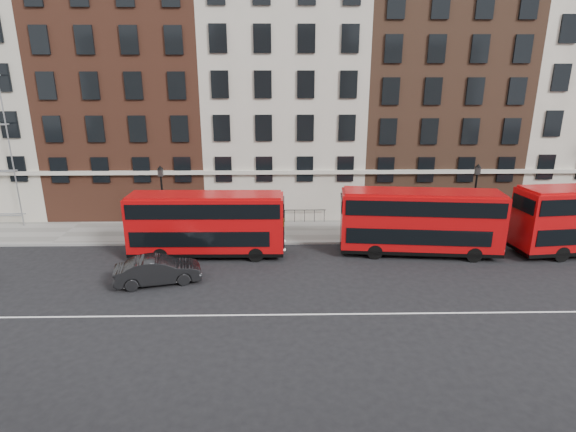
{
  "coord_description": "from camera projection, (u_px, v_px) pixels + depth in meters",
  "views": [
    {
      "loc": [
        -0.42,
        -21.92,
        11.27
      ],
      "look_at": [
        0.11,
        5.0,
        3.0
      ],
      "focal_mm": 28.0,
      "sensor_mm": 36.0,
      "label": 1
    }
  ],
  "objects": [
    {
      "name": "building_terrace",
      "position": [
        280.0,
        91.0,
        38.34
      ],
      "size": [
        64.0,
        11.95,
        22.0
      ],
      "color": "beige",
      "rests_on": "ground"
    },
    {
      "name": "bus_b",
      "position": [
        206.0,
        223.0,
        29.16
      ],
      "size": [
        10.08,
        2.56,
        4.22
      ],
      "rotation": [
        0.0,
        0.0,
        -0.01
      ],
      "color": "#B8090B",
      "rests_on": "ground"
    },
    {
      "name": "car_front",
      "position": [
        158.0,
        270.0,
        25.61
      ],
      "size": [
        5.05,
        2.82,
        1.58
      ],
      "primitive_type": "imported",
      "rotation": [
        0.0,
        0.0,
        1.83
      ],
      "color": "black",
      "rests_on": "ground"
    },
    {
      "name": "pavement",
      "position": [
        285.0,
        231.0,
        34.28
      ],
      "size": [
        80.0,
        5.0,
        0.15
      ],
      "primitive_type": "cube",
      "color": "gray",
      "rests_on": "ground"
    },
    {
      "name": "lamp_post_right",
      "position": [
        474.0,
        197.0,
        32.48
      ],
      "size": [
        0.44,
        0.44,
        5.33
      ],
      "color": "black",
      "rests_on": "pavement"
    },
    {
      "name": "lamp_post_left",
      "position": [
        163.0,
        199.0,
        31.87
      ],
      "size": [
        0.44,
        0.44,
        5.33
      ],
      "color": "black",
      "rests_on": "pavement"
    },
    {
      "name": "road_centre_line",
      "position": [
        289.0,
        315.0,
        22.35
      ],
      "size": [
        70.0,
        0.12,
        0.01
      ],
      "primitive_type": "cube",
      "color": "white",
      "rests_on": "ground"
    },
    {
      "name": "kerb",
      "position": [
        286.0,
        243.0,
        31.89
      ],
      "size": [
        80.0,
        0.3,
        0.16
      ],
      "primitive_type": "cube",
      "color": "gray",
      "rests_on": "ground"
    },
    {
      "name": "bus_c",
      "position": [
        420.0,
        221.0,
        29.41
      ],
      "size": [
        10.54,
        3.52,
        4.35
      ],
      "rotation": [
        0.0,
        0.0,
        -0.1
      ],
      "color": "#B8090B",
      "rests_on": "ground"
    },
    {
      "name": "ground",
      "position": [
        288.0,
        296.0,
        24.27
      ],
      "size": [
        120.0,
        120.0,
        0.0
      ],
      "primitive_type": "plane",
      "color": "black",
      "rests_on": "ground"
    },
    {
      "name": "iron_railings",
      "position": [
        285.0,
        216.0,
        36.21
      ],
      "size": [
        6.6,
        0.06,
        1.0
      ],
      "primitive_type": null,
      "color": "black",
      "rests_on": "pavement"
    }
  ]
}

